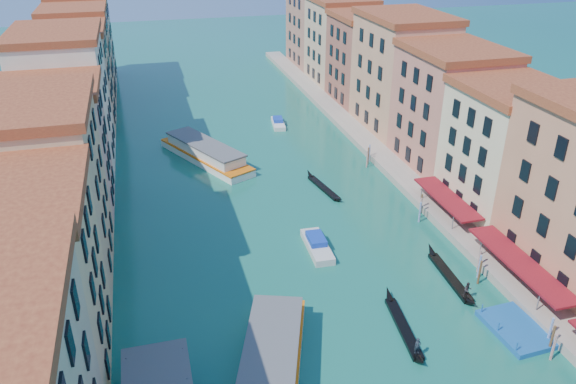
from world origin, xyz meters
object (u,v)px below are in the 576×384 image
vaporetto_near (269,379)px  blue_dock (516,329)px  vaporetto_far (205,153)px  gondola_fore (404,326)px  gondola_right (451,276)px

vaporetto_near → blue_dock: 24.86m
vaporetto_far → gondola_fore: bearing=-100.3°
vaporetto_near → gondola_right: size_ratio=1.85×
blue_dock → gondola_right: bearing=97.5°
vaporetto_far → gondola_right: 45.41m
gondola_fore → blue_dock: gondola_fore is taller
vaporetto_near → gondola_fore: bearing=35.9°
gondola_right → gondola_fore: bearing=-140.8°
gondola_fore → blue_dock: (10.39, -3.03, -0.11)m
vaporetto_near → vaporetto_far: vaporetto_near is taller
vaporetto_near → gondola_fore: vaporetto_near is taller
vaporetto_far → gondola_right: bearing=-87.6°
vaporetto_near → gondola_right: (23.03, 10.45, -1.00)m
gondola_fore → gondola_right: 10.61m
gondola_fore → gondola_right: (8.62, 6.18, 0.07)m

